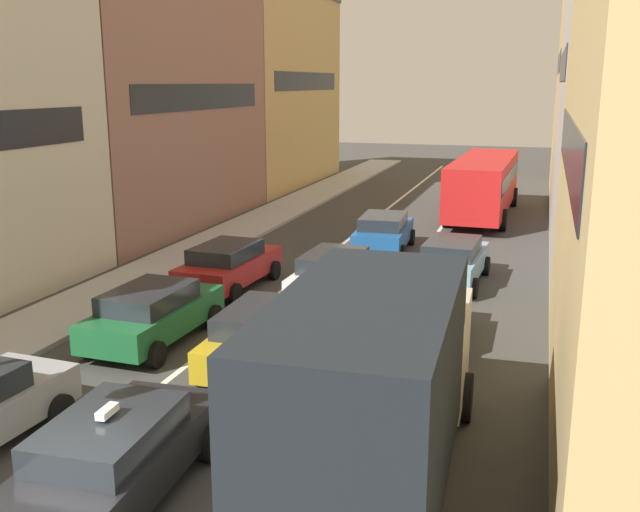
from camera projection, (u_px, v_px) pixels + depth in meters
name	position (u px, v px, depth m)	size (l,w,h in m)	color
sidewalk_left	(225.00, 237.00, 30.25)	(2.60, 64.00, 0.14)	#A9A9A9
lane_stripe_left	(339.00, 247.00, 28.82)	(0.16, 60.00, 0.01)	silver
lane_stripe_right	(423.00, 253.00, 27.84)	(0.16, 60.00, 0.01)	silver
building_row_left	(146.00, 103.00, 33.40)	(7.20, 43.90, 12.17)	beige
removalist_box_truck	(376.00, 378.00, 11.11)	(2.93, 7.78, 3.58)	#B7B29E
taxi_centre_lane_front	(116.00, 454.00, 11.16)	(2.24, 4.38, 1.66)	black
sedan_centre_lane_second	(265.00, 334.00, 16.49)	(2.11, 4.33, 1.49)	#B29319
wagon_left_lane_second	(153.00, 313.00, 18.02)	(2.15, 4.35, 1.49)	#19592D
hatchback_centre_lane_third	(335.00, 273.00, 21.74)	(2.17, 4.35, 1.49)	silver
sedan_left_lane_third	(229.00, 265.00, 22.81)	(2.24, 4.38, 1.49)	#A51E1E
coupe_centre_lane_fourth	(384.00, 232.00, 27.79)	(2.26, 4.39, 1.49)	#194C8C
sedan_right_lane_behind_truck	(418.00, 316.00, 17.80)	(2.07, 4.30, 1.49)	black
wagon_right_lane_far	(452.00, 260.00, 23.38)	(2.22, 4.38, 1.49)	#759EB7
bus_mid_queue_primary	(484.00, 182.00, 34.80)	(3.00, 10.56, 2.90)	#B21919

